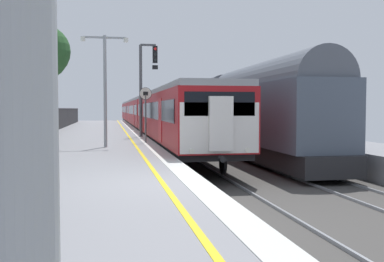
# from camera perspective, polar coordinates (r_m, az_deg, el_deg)

# --- Properties ---
(ground) EXTENTS (17.40, 110.00, 1.21)m
(ground) POSITION_cam_1_polar(r_m,az_deg,el_deg) (10.98, 12.12, -9.12)
(ground) COLOR gray
(commuter_train_at_platform) EXTENTS (2.83, 63.03, 3.81)m
(commuter_train_at_platform) POSITION_cam_1_polar(r_m,az_deg,el_deg) (45.78, -5.99, 2.33)
(commuter_train_at_platform) COLOR maroon
(commuter_train_at_platform) RESTS_ON ground
(freight_train_adjacent_track) EXTENTS (2.60, 43.03, 4.88)m
(freight_train_adjacent_track) POSITION_cam_1_polar(r_m,az_deg,el_deg) (36.34, 1.59, 2.86)
(freight_train_adjacent_track) COLOR #232326
(freight_train_adjacent_track) RESTS_ON ground
(signal_gantry) EXTENTS (1.10, 0.24, 5.47)m
(signal_gantry) POSITION_cam_1_polar(r_m,az_deg,el_deg) (26.76, -5.98, 6.55)
(signal_gantry) COLOR #47474C
(signal_gantry) RESTS_ON ground
(speed_limit_sign) EXTENTS (0.59, 0.08, 2.70)m
(speed_limit_sign) POSITION_cam_1_polar(r_m,az_deg,el_deg) (21.98, -5.92, 2.99)
(speed_limit_sign) COLOR #59595B
(speed_limit_sign) RESTS_ON ground
(platform_lamp_mid) EXTENTS (2.00, 0.20, 4.80)m
(platform_lamp_mid) POSITION_cam_1_polar(r_m,az_deg,el_deg) (19.74, -10.99, 6.37)
(platform_lamp_mid) COLOR #93999E
(platform_lamp_mid) RESTS_ON ground
(background_tree_centre) EXTENTS (4.22, 4.22, 8.41)m
(background_tree_centre) POSITION_cam_1_polar(r_m,az_deg,el_deg) (38.62, -18.21, 9.33)
(background_tree_centre) COLOR #473323
(background_tree_centre) RESTS_ON ground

